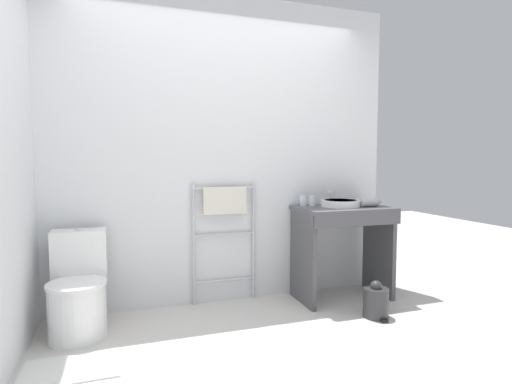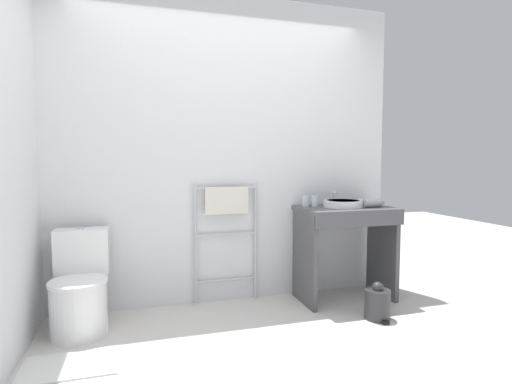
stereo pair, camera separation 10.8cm
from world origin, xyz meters
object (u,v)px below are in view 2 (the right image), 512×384
object	(u,v)px
toilet	(80,291)
sink_basin	(343,203)
towel_radiator	(227,215)
cup_near_edge	(315,201)
trash_bin	(377,303)
cup_near_wall	(306,201)
hair_dryer	(372,203)

from	to	relation	value
toilet	sink_basin	xyz separation A→B (m)	(2.18, 0.09, 0.57)
towel_radiator	toilet	bearing A→B (deg)	-165.69
cup_near_edge	trash_bin	distance (m)	1.02
cup_near_edge	trash_bin	bearing A→B (deg)	-67.29
cup_near_wall	hair_dryer	distance (m)	0.59
toilet	cup_near_edge	distance (m)	2.05
toilet	cup_near_edge	size ratio (longest dim) A/B	7.75
cup_near_wall	sink_basin	bearing A→B (deg)	-26.75
cup_near_edge	toilet	bearing A→B (deg)	-173.98
towel_radiator	cup_near_wall	world-z (taller)	towel_radiator
sink_basin	cup_near_wall	bearing A→B (deg)	153.25
toilet	hair_dryer	xyz separation A→B (m)	(2.42, 0.01, 0.57)
toilet	hair_dryer	distance (m)	2.49
towel_radiator	sink_basin	distance (m)	1.04
towel_radiator	trash_bin	distance (m)	1.43
toilet	cup_near_edge	xyz separation A→B (m)	(1.96, 0.21, 0.58)
towel_radiator	trash_bin	bearing A→B (deg)	-33.98
hair_dryer	cup_near_edge	bearing A→B (deg)	156.96
towel_radiator	hair_dryer	size ratio (longest dim) A/B	4.73
hair_dryer	trash_bin	distance (m)	0.88
towel_radiator	hair_dryer	bearing A→B (deg)	-12.84
toilet	hair_dryer	world-z (taller)	hair_dryer
sink_basin	cup_near_edge	distance (m)	0.25
sink_basin	hair_dryer	xyz separation A→B (m)	(0.24, -0.08, 0.01)
toilet	cup_near_wall	size ratio (longest dim) A/B	7.47
cup_near_wall	hair_dryer	xyz separation A→B (m)	(0.54, -0.23, -0.01)
sink_basin	cup_near_edge	size ratio (longest dim) A/B	3.67
cup_near_edge	towel_radiator	bearing A→B (deg)	173.58
hair_dryer	cup_near_wall	bearing A→B (deg)	156.77
toilet	trash_bin	distance (m)	2.26
toilet	trash_bin	size ratio (longest dim) A/B	2.49
toilet	cup_near_wall	bearing A→B (deg)	7.25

